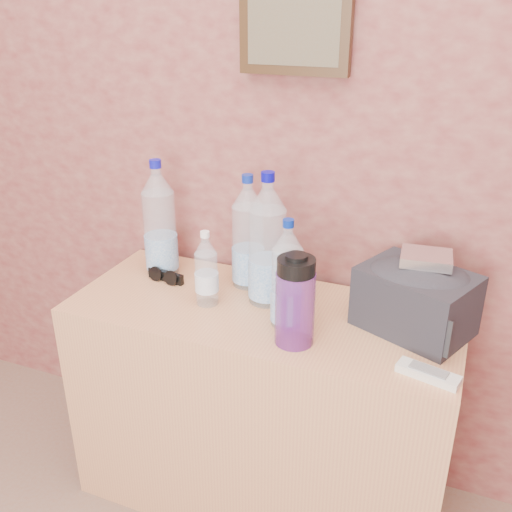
{
  "coord_description": "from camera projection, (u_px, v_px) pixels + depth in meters",
  "views": [
    {
      "loc": [
        0.42,
        0.47,
        1.46
      ],
      "look_at": [
        -0.09,
        1.71,
        0.86
      ],
      "focal_mm": 40.0,
      "sensor_mm": 36.0,
      "label": 1
    }
  ],
  "objects": [
    {
      "name": "nalgene_bottle",
      "position": [
        295.0,
        300.0,
        1.38
      ],
      "size": [
        0.1,
        0.1,
        0.24
      ],
      "rotation": [
        0.0,
        0.0,
        -0.26
      ],
      "color": "#6B268D",
      "rests_on": "dresser"
    },
    {
      "name": "toiletry_bag",
      "position": [
        416.0,
        297.0,
        1.45
      ],
      "size": [
        0.33,
        0.29,
        0.18
      ],
      "primitive_type": null,
      "rotation": [
        0.0,
        0.0,
        -0.4
      ],
      "color": "black",
      "rests_on": "dresser"
    },
    {
      "name": "pet_small",
      "position": [
        206.0,
        272.0,
        1.57
      ],
      "size": [
        0.06,
        0.06,
        0.22
      ],
      "rotation": [
        0.0,
        0.0,
        -0.34
      ],
      "color": "silver",
      "rests_on": "dresser"
    },
    {
      "name": "ac_remote",
      "position": [
        428.0,
        374.0,
        1.29
      ],
      "size": [
        0.15,
        0.08,
        0.02
      ],
      "primitive_type": "cube",
      "rotation": [
        0.0,
        0.0,
        -0.23
      ],
      "color": "white",
      "rests_on": "dresser"
    },
    {
      "name": "pet_large_b",
      "position": [
        248.0,
        238.0,
        1.66
      ],
      "size": [
        0.09,
        0.09,
        0.34
      ],
      "rotation": [
        0.0,
        0.0,
        -0.02
      ],
      "color": "silver",
      "rests_on": "dresser"
    },
    {
      "name": "picture_frame",
      "position": [
        295.0,
        24.0,
        1.47
      ],
      "size": [
        0.3,
        0.03,
        0.25
      ],
      "primitive_type": null,
      "color": "#382311",
      "rests_on": "room_shell"
    },
    {
      "name": "dresser",
      "position": [
        262.0,
        407.0,
        1.72
      ],
      "size": [
        1.08,
        0.45,
        0.68
      ],
      "primitive_type": "cube",
      "color": "#A68048",
      "rests_on": "ground"
    },
    {
      "name": "foil_packet",
      "position": [
        426.0,
        258.0,
        1.41
      ],
      "size": [
        0.13,
        0.11,
        0.03
      ],
      "primitive_type": "cube",
      "rotation": [
        0.0,
        0.0,
        0.1
      ],
      "color": "silver",
      "rests_on": "toiletry_bag"
    },
    {
      "name": "pet_large_d",
      "position": [
        287.0,
        280.0,
        1.46
      ],
      "size": [
        0.08,
        0.08,
        0.29
      ],
      "rotation": [
        0.0,
        0.0,
        -0.27
      ],
      "color": "white",
      "rests_on": "dresser"
    },
    {
      "name": "pet_large_a",
      "position": [
        160.0,
        224.0,
        1.73
      ],
      "size": [
        0.1,
        0.1,
        0.36
      ],
      "rotation": [
        0.0,
        0.0,
        -0.25
      ],
      "color": "white",
      "rests_on": "dresser"
    },
    {
      "name": "sunglasses",
      "position": [
        166.0,
        276.0,
        1.73
      ],
      "size": [
        0.13,
        0.06,
        0.03
      ],
      "primitive_type": null,
      "rotation": [
        0.0,
        0.0,
        -0.13
      ],
      "color": "black",
      "rests_on": "dresser"
    },
    {
      "name": "pet_large_c",
      "position": [
        267.0,
        247.0,
        1.56
      ],
      "size": [
        0.1,
        0.1,
        0.38
      ],
      "rotation": [
        0.0,
        0.0,
        0.18
      ],
      "color": "white",
      "rests_on": "dresser"
    }
  ]
}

